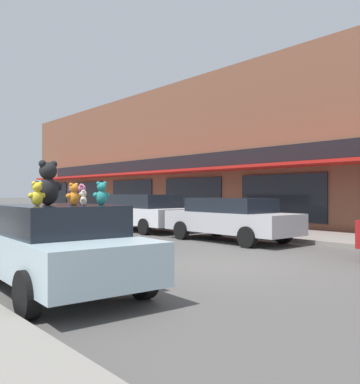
% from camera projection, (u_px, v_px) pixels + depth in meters
% --- Properties ---
extents(ground_plane, '(260.00, 260.00, 0.00)m').
position_uv_depth(ground_plane, '(218.00, 266.00, 9.41)').
color(ground_plane, '#514F4C').
extents(storefront_row, '(17.49, 34.33, 7.73)m').
position_uv_depth(storefront_row, '(249.00, 161.00, 29.87)').
color(storefront_row, brown).
rests_on(storefront_row, ground_plane).
extents(plush_art_car, '(2.09, 4.17, 1.41)m').
position_uv_depth(plush_art_car, '(56.00, 245.00, 6.95)').
color(plush_art_car, '#ADC6D1').
rests_on(plush_art_car, ground_plane).
extents(teddy_bear_giant, '(0.54, 0.35, 0.72)m').
position_uv_depth(teddy_bear_giant, '(48.00, 184.00, 6.89)').
color(teddy_bear_giant, black).
rests_on(teddy_bear_giant, plush_art_car).
extents(teddy_bear_cream, '(0.16, 0.18, 0.25)m').
position_uv_depth(teddy_bear_cream, '(83.00, 198.00, 6.46)').
color(teddy_bear_cream, beige).
rests_on(teddy_bear_cream, plush_art_car).
extents(teddy_bear_yellow, '(0.27, 0.17, 0.37)m').
position_uv_depth(teddy_bear_yellow, '(37.00, 194.00, 6.54)').
color(teddy_bear_yellow, yellow).
rests_on(teddy_bear_yellow, plush_art_car).
extents(teddy_bear_pink, '(0.23, 0.25, 0.35)m').
position_uv_depth(teddy_bear_pink, '(82.00, 194.00, 7.36)').
color(teddy_bear_pink, pink).
rests_on(teddy_bear_pink, plush_art_car).
extents(teddy_bear_teal, '(0.29, 0.20, 0.39)m').
position_uv_depth(teddy_bear_teal, '(101.00, 194.00, 7.05)').
color(teddy_bear_teal, teal).
rests_on(teddy_bear_teal, plush_art_car).
extents(teddy_bear_red, '(0.21, 0.22, 0.32)m').
position_uv_depth(teddy_bear_red, '(47.00, 195.00, 7.33)').
color(teddy_bear_red, red).
rests_on(teddy_bear_red, plush_art_car).
extents(teddy_bear_blue, '(0.19, 0.24, 0.32)m').
position_uv_depth(teddy_bear_blue, '(72.00, 195.00, 7.56)').
color(teddy_bear_blue, blue).
rests_on(teddy_bear_blue, plush_art_car).
extents(teddy_bear_orange, '(0.27, 0.17, 0.35)m').
position_uv_depth(teddy_bear_orange, '(74.00, 195.00, 6.64)').
color(teddy_bear_orange, orange).
rests_on(teddy_bear_orange, plush_art_car).
extents(parked_car_far_center, '(1.92, 4.77, 1.43)m').
position_uv_depth(parked_car_far_center, '(230.00, 218.00, 14.10)').
color(parked_car_far_center, '#B7B7BC').
rests_on(parked_car_far_center, ground_plane).
extents(parked_car_far_right, '(2.07, 4.69, 1.54)m').
position_uv_depth(parked_car_far_right, '(142.00, 211.00, 17.94)').
color(parked_car_far_right, silver).
rests_on(parked_car_far_right, ground_plane).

